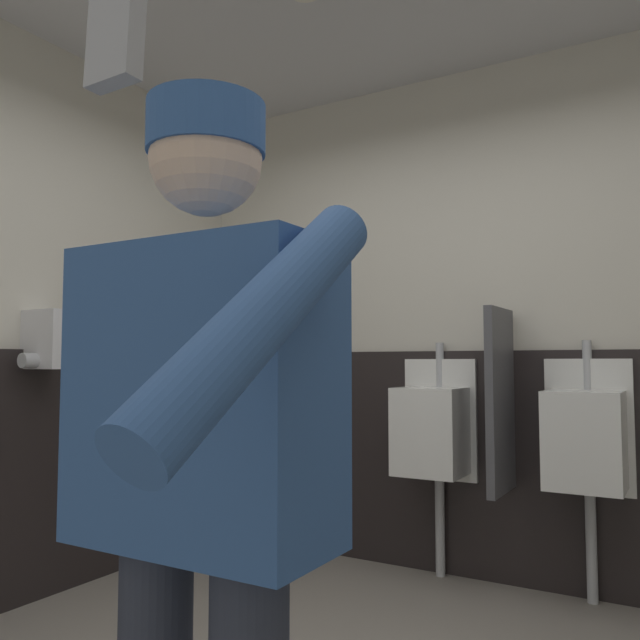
{
  "coord_description": "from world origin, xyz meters",
  "views": [
    {
      "loc": [
        0.99,
        -1.64,
        1.13
      ],
      "look_at": [
        0.1,
        -0.12,
        1.25
      ],
      "focal_mm": 35.65,
      "sensor_mm": 36.0,
      "label": 1
    }
  ],
  "objects_px": {
    "hand_dryer": "(50,340)",
    "cell_phone": "(116,29)",
    "urinal_middle": "(586,438)",
    "urinal_left": "(433,430)",
    "person": "(199,456)"
  },
  "relations": [
    {
      "from": "hand_dryer",
      "to": "cell_phone",
      "type": "bearing_deg",
      "value": -35.48
    },
    {
      "from": "hand_dryer",
      "to": "urinal_middle",
      "type": "bearing_deg",
      "value": 29.77
    },
    {
      "from": "urinal_left",
      "to": "cell_phone",
      "type": "bearing_deg",
      "value": -75.39
    },
    {
      "from": "urinal_middle",
      "to": "cell_phone",
      "type": "xyz_separation_m",
      "value": [
        -0.02,
        -2.81,
        0.67
      ]
    },
    {
      "from": "urinal_middle",
      "to": "urinal_left",
      "type": "bearing_deg",
      "value": 180.0
    },
    {
      "from": "urinal_middle",
      "to": "cell_phone",
      "type": "bearing_deg",
      "value": -90.36
    },
    {
      "from": "hand_dryer",
      "to": "person",
      "type": "bearing_deg",
      "value": -29.58
    },
    {
      "from": "cell_phone",
      "to": "hand_dryer",
      "type": "xyz_separation_m",
      "value": [
        -2.18,
        1.55,
        -0.21
      ]
    },
    {
      "from": "urinal_left",
      "to": "urinal_middle",
      "type": "bearing_deg",
      "value": 0.0
    },
    {
      "from": "urinal_left",
      "to": "cell_phone",
      "type": "height_order",
      "value": "cell_phone"
    },
    {
      "from": "urinal_left",
      "to": "person",
      "type": "xyz_separation_m",
      "value": [
        0.4,
        -2.31,
        0.18
      ]
    },
    {
      "from": "urinal_left",
      "to": "hand_dryer",
      "type": "relative_size",
      "value": 4.43
    },
    {
      "from": "cell_phone",
      "to": "urinal_left",
      "type": "bearing_deg",
      "value": 106.7
    },
    {
      "from": "urinal_middle",
      "to": "hand_dryer",
      "type": "bearing_deg",
      "value": -150.23
    },
    {
      "from": "urinal_left",
      "to": "hand_dryer",
      "type": "height_order",
      "value": "hand_dryer"
    }
  ]
}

